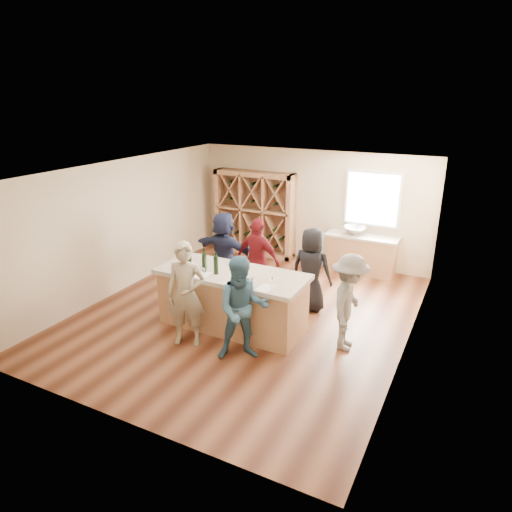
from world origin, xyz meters
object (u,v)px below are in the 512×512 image
at_px(wine_bottle_e, 216,265).
at_px(person_far_mid, 258,260).
at_px(person_near_left, 186,294).
at_px(person_server, 349,303).
at_px(wine_bottle_a, 188,258).
at_px(person_far_right, 311,270).
at_px(wine_bottle_b, 190,263).
at_px(tasting_counter_base, 232,302).
at_px(sink, 354,230).
at_px(wine_bottle_c, 204,261).
at_px(person_far_left, 224,251).
at_px(wine_bottle_d, 204,265).
at_px(wine_rack, 255,213).
at_px(person_near_right, 243,309).

bearing_deg(wine_bottle_e, person_far_mid, 86.71).
height_order(person_near_left, person_server, person_near_left).
height_order(wine_bottle_a, person_far_right, person_far_right).
bearing_deg(person_far_right, wine_bottle_b, 45.27).
xyz_separation_m(tasting_counter_base, person_server, (2.09, 0.22, 0.33)).
height_order(sink, wine_bottle_c, wine_bottle_c).
xyz_separation_m(tasting_counter_base, wine_bottle_b, (-0.73, -0.24, 0.71)).
bearing_deg(wine_bottle_a, person_server, 6.31).
distance_m(wine_bottle_a, person_far_left, 1.64).
bearing_deg(wine_bottle_d, wine_bottle_a, 165.09).
xyz_separation_m(wine_bottle_c, wine_bottle_d, (0.06, -0.10, -0.02)).
xyz_separation_m(wine_bottle_d, person_far_mid, (0.32, 1.50, -0.35)).
distance_m(sink, person_far_right, 2.46).
distance_m(wine_rack, person_near_left, 4.84).
bearing_deg(wine_bottle_b, wine_bottle_e, 4.87).
bearing_deg(wine_bottle_e, tasting_counter_base, 43.55).
distance_m(sink, wine_bottle_c, 4.25).
bearing_deg(person_far_mid, tasting_counter_base, 104.57).
bearing_deg(wine_bottle_b, tasting_counter_base, 18.38).
height_order(person_near_right, person_server, person_near_right).
relative_size(tasting_counter_base, person_far_left, 1.50).
distance_m(wine_bottle_c, wine_bottle_e, 0.30).
relative_size(wine_bottle_b, wine_bottle_d, 0.96).
relative_size(person_near_right, person_far_left, 1.01).
distance_m(wine_bottle_b, person_near_left, 0.76).
height_order(tasting_counter_base, person_server, person_server).
relative_size(wine_bottle_b, person_far_right, 0.16).
height_order(wine_bottle_e, person_far_mid, person_far_mid).
bearing_deg(tasting_counter_base, wine_bottle_c, -166.64).
distance_m(person_near_left, person_far_right, 2.61).
height_order(sink, person_near_left, person_near_left).
xyz_separation_m(sink, person_far_mid, (-1.31, -2.49, -0.14)).
bearing_deg(wine_bottle_b, person_near_left, -62.07).
height_order(wine_bottle_a, person_near_right, person_near_right).
bearing_deg(wine_bottle_b, wine_bottle_c, 28.49).
distance_m(person_near_left, person_near_right, 1.07).
distance_m(wine_rack, wine_bottle_b, 4.16).
relative_size(sink, person_near_right, 0.31).
xyz_separation_m(sink, wine_bottle_d, (-1.63, -3.99, 0.21)).
relative_size(wine_bottle_d, person_far_mid, 0.16).
distance_m(person_server, person_far_mid, 2.46).
xyz_separation_m(wine_bottle_e, person_server, (2.30, 0.41, -0.41)).
xyz_separation_m(wine_rack, person_far_left, (0.47, -2.37, -0.24)).
xyz_separation_m(wine_bottle_c, person_far_mid, (0.38, 1.41, -0.37)).
xyz_separation_m(wine_rack, person_near_right, (2.18, -4.68, -0.23)).
xyz_separation_m(person_near_right, person_far_right, (0.35, 2.16, -0.03)).
distance_m(wine_rack, wine_bottle_c, 4.09).
xyz_separation_m(wine_bottle_e, person_far_left, (-0.83, 1.67, -0.38)).
distance_m(wine_rack, person_server, 5.12).
bearing_deg(tasting_counter_base, wine_bottle_a, -172.78).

